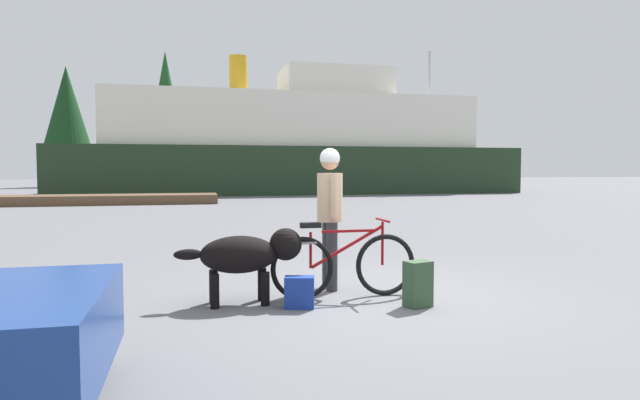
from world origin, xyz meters
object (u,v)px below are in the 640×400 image
(backpack, at_px, (418,284))
(ferry_boat, at_px, (294,146))
(person_cyclist, at_px, (330,204))
(sailboat_moored, at_px, (428,185))
(bicycle, at_px, (344,264))
(handbag_pannier, at_px, (299,292))
(dog, at_px, (248,254))

(backpack, relative_size, ferry_boat, 0.02)
(person_cyclist, bearing_deg, backpack, -56.33)
(ferry_boat, xyz_separation_m, sailboat_moored, (8.03, -2.53, -2.43))
(bicycle, height_order, handbag_pannier, bicycle)
(ferry_boat, bearing_deg, sailboat_moored, -17.47)
(bicycle, bearing_deg, dog, -179.17)
(handbag_pannier, xyz_separation_m, sailboat_moored, (13.34, 25.89, 0.33))
(handbag_pannier, relative_size, sailboat_moored, 0.04)
(bicycle, xyz_separation_m, person_cyclist, (-0.04, 0.49, 0.68))
(backpack, bearing_deg, handbag_pannier, 169.05)
(bicycle, xyz_separation_m, ferry_boat, (4.70, 28.07, 2.53))
(backpack, xyz_separation_m, sailboat_moored, (12.06, 26.14, 0.25))
(backpack, bearing_deg, bicycle, 138.78)
(person_cyclist, height_order, handbag_pannier, person_cyclist)
(dog, xyz_separation_m, sailboat_moored, (13.87, 25.56, -0.05))
(person_cyclist, distance_m, ferry_boat, 28.05)
(person_cyclist, distance_m, dog, 1.31)
(bicycle, distance_m, ferry_boat, 28.58)
(person_cyclist, distance_m, sailboat_moored, 28.13)
(bicycle, xyz_separation_m, sailboat_moored, (12.74, 25.54, 0.11))
(dog, distance_m, sailboat_moored, 29.08)
(dog, bearing_deg, sailboat_moored, 61.52)
(person_cyclist, bearing_deg, ferry_boat, 80.23)
(handbag_pannier, distance_m, ferry_boat, 29.04)
(person_cyclist, height_order, backpack, person_cyclist)
(bicycle, xyz_separation_m, backpack, (0.68, -0.60, -0.14))
(handbag_pannier, bearing_deg, bicycle, 30.24)
(backpack, distance_m, handbag_pannier, 1.31)
(sailboat_moored, bearing_deg, handbag_pannier, -117.26)
(dog, relative_size, ferry_boat, 0.05)
(dog, relative_size, sailboat_moored, 0.16)
(dog, height_order, backpack, dog)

